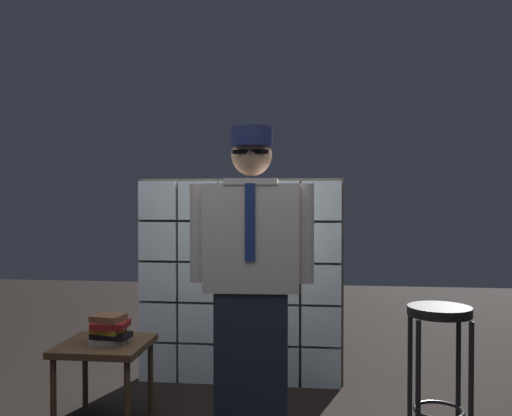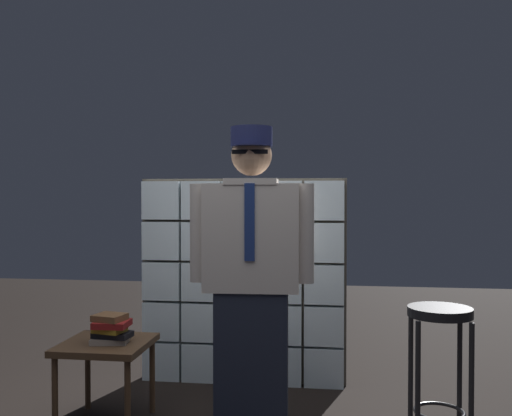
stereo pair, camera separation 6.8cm
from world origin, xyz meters
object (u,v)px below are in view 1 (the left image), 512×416
object	(u,v)px
side_table	(104,353)
book_stack	(110,330)
standing_person	(252,278)
bar_stool	(439,345)

from	to	relation	value
side_table	book_stack	bearing A→B (deg)	-36.76
standing_person	book_stack	size ratio (longest dim) A/B	7.06
standing_person	book_stack	bearing A→B (deg)	172.37
side_table	standing_person	bearing A→B (deg)	-6.57
standing_person	side_table	xyz separation A→B (m)	(-0.92, 0.11, -0.49)
book_stack	side_table	bearing A→B (deg)	143.24
side_table	book_stack	size ratio (longest dim) A/B	2.05
side_table	book_stack	xyz separation A→B (m)	(0.05, -0.03, 0.15)
bar_stool	standing_person	bearing A→B (deg)	176.42
bar_stool	side_table	size ratio (longest dim) A/B	1.55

